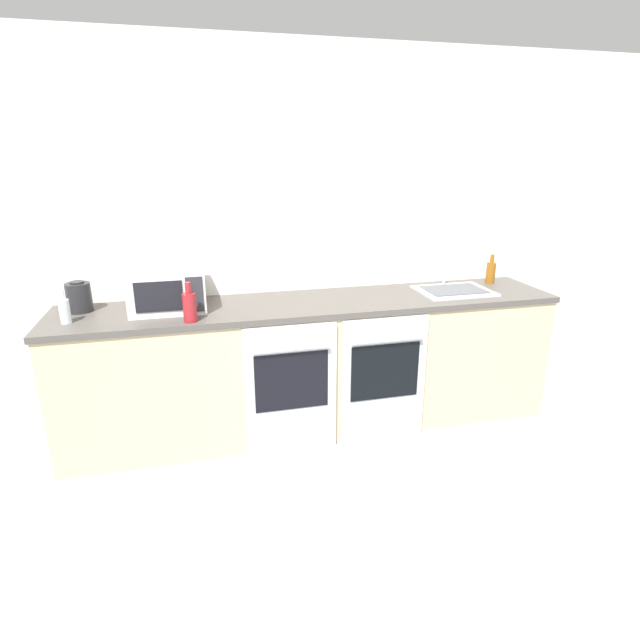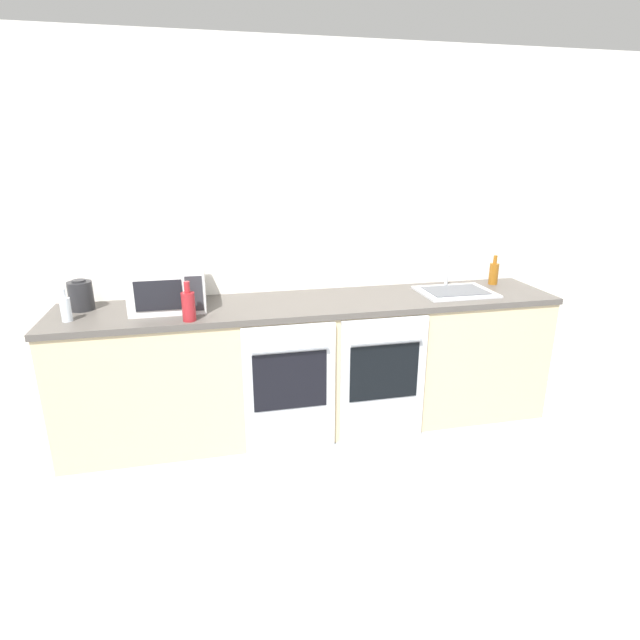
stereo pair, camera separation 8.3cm
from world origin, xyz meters
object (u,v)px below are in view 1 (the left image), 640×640
(oven_right, at_px, (384,379))
(sink, at_px, (454,290))
(microwave, at_px, (168,288))
(bottle_clear, at_px, (65,311))
(bottle_red, at_px, (190,306))
(kettle, at_px, (79,297))
(oven_left, at_px, (291,389))
(bottle_amber, at_px, (491,272))

(oven_right, height_order, sink, sink)
(microwave, height_order, bottle_clear, microwave)
(bottle_red, bearing_deg, microwave, 114.11)
(kettle, bearing_deg, oven_right, -13.46)
(microwave, bearing_deg, oven_left, -27.42)
(oven_right, xyz_separation_m, sink, (0.64, 0.32, 0.50))
(oven_left, bearing_deg, bottle_clear, 170.24)
(microwave, xyz_separation_m, bottle_red, (0.13, -0.30, -0.04))
(kettle, height_order, sink, sink)
(oven_right, bearing_deg, bottle_clear, 173.38)
(oven_left, xyz_separation_m, bottle_clear, (-1.30, 0.22, 0.56))
(oven_right, bearing_deg, bottle_red, 176.40)
(bottle_amber, bearing_deg, microwave, -177.29)
(oven_left, relative_size, oven_right, 1.00)
(bottle_red, bearing_deg, kettle, 150.90)
(oven_right, relative_size, kettle, 4.49)
(bottle_amber, bearing_deg, oven_right, -154.82)
(microwave, height_order, bottle_red, microwave)
(kettle, bearing_deg, oven_left, -19.72)
(bottle_amber, bearing_deg, bottle_red, -169.67)
(oven_left, distance_m, microwave, 1.02)
(bottle_amber, relative_size, sink, 0.43)
(oven_left, xyz_separation_m, sink, (1.27, 0.32, 0.50))
(bottle_red, height_order, sink, sink)
(bottle_red, bearing_deg, oven_right, -3.60)
(kettle, bearing_deg, bottle_clear, -99.15)
(bottle_red, relative_size, kettle, 1.23)
(oven_left, bearing_deg, bottle_red, 172.58)
(bottle_red, relative_size, bottle_clear, 1.21)
(oven_right, bearing_deg, kettle, 166.54)
(bottle_red, relative_size, sink, 0.46)
(oven_left, bearing_deg, kettle, 160.28)
(bottle_amber, bearing_deg, kettle, -179.34)
(bottle_red, xyz_separation_m, bottle_clear, (-0.71, 0.15, -0.02))
(oven_left, height_order, bottle_clear, bottle_clear)
(oven_right, relative_size, bottle_amber, 3.94)
(bottle_clear, height_order, bottle_amber, bottle_amber)
(bottle_red, xyz_separation_m, kettle, (-0.68, 0.38, -0.00))
(sink, bearing_deg, bottle_clear, -177.91)
(oven_right, distance_m, bottle_clear, 2.03)
(oven_left, relative_size, microwave, 1.89)
(microwave, distance_m, bottle_clear, 0.60)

